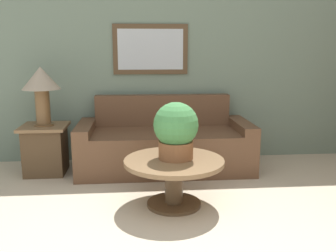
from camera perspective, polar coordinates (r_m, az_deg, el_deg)
name	(u,v)px	position (r m, az deg, el deg)	size (l,w,h in m)	color
wall_back	(159,60)	(4.87, -1.38, 10.09)	(7.85, 0.09, 2.60)	slate
couch_main	(165,145)	(4.54, -0.52, -2.93)	(2.05, 0.88, 0.87)	brown
coffee_table	(174,172)	(3.48, 0.92, -7.04)	(0.92, 0.92, 0.45)	#4C3823
side_table	(46,149)	(4.61, -18.14, -3.31)	(0.52, 0.52, 0.57)	#4C3823
table_lamp	(41,84)	(4.48, -18.76, 6.09)	(0.43, 0.43, 0.67)	brown
potted_plant_on_table	(176,130)	(3.40, 1.21, -0.55)	(0.41, 0.41, 0.52)	brown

